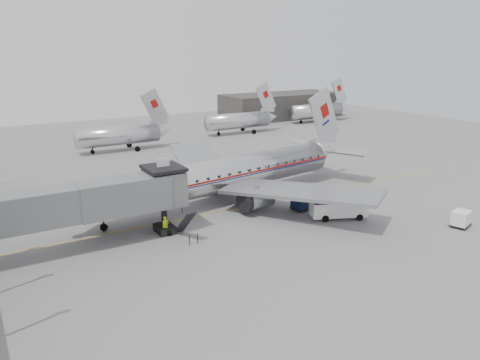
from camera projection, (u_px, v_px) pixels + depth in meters
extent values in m
plane|color=slate|center=(267.00, 226.00, 46.25)|extent=(160.00, 160.00, 0.00)
cube|color=#32302E|center=(281.00, 106.00, 117.21)|extent=(30.00, 12.00, 6.00)
cube|color=gold|center=(259.00, 204.00, 52.68)|extent=(60.00, 0.15, 0.01)
cube|color=#5C5F61|center=(13.00, 213.00, 37.16)|extent=(12.00, 2.80, 3.00)
cube|color=#5C5F61|center=(124.00, 195.00, 41.61)|extent=(8.00, 3.00, 3.10)
cube|color=#5C5F61|center=(164.00, 188.00, 43.92)|extent=(3.20, 3.60, 3.20)
cube|color=black|center=(163.00, 168.00, 43.40)|extent=(3.40, 3.80, 0.30)
cube|color=white|center=(163.00, 163.00, 43.27)|extent=(1.20, 0.15, 0.80)
cylinder|color=black|center=(164.00, 218.00, 44.23)|extent=(0.56, 0.56, 2.80)
cube|color=black|center=(165.00, 229.00, 44.52)|extent=(1.60, 2.20, 0.70)
cylinder|color=black|center=(169.00, 233.00, 43.71)|extent=(0.30, 0.60, 0.60)
cylinder|color=black|center=(161.00, 226.00, 45.36)|extent=(0.30, 0.60, 0.60)
cube|color=black|center=(185.00, 223.00, 42.85)|extent=(0.90, 3.20, 2.90)
cylinder|color=silver|center=(118.00, 136.00, 79.20)|extent=(14.00, 3.20, 3.20)
cube|color=silver|center=(155.00, 107.00, 81.37)|extent=(5.17, 0.26, 6.52)
cylinder|color=black|center=(92.00, 151.00, 77.55)|extent=(0.24, 0.24, 1.00)
cylinder|color=silver|center=(238.00, 121.00, 95.37)|extent=(14.00, 3.20, 3.20)
cube|color=silver|center=(266.00, 97.00, 97.54)|extent=(5.17, 0.26, 6.52)
cylinder|color=black|center=(219.00, 133.00, 93.72)|extent=(0.24, 0.24, 1.00)
cylinder|color=silver|center=(316.00, 111.00, 110.55)|extent=(14.00, 3.20, 3.20)
cube|color=silver|center=(339.00, 91.00, 112.72)|extent=(5.17, 0.26, 6.52)
cylinder|color=black|center=(301.00, 121.00, 108.90)|extent=(0.24, 0.24, 1.00)
cylinder|color=silver|center=(223.00, 175.00, 52.84)|extent=(30.96, 8.13, 3.79)
cone|color=silver|center=(75.00, 206.00, 42.57)|extent=(3.58, 4.19, 3.79)
cone|color=silver|center=(324.00, 151.00, 63.18)|extent=(4.57, 4.15, 3.60)
cube|color=#98100B|center=(223.00, 173.00, 52.77)|extent=(30.96, 8.18, 0.18)
cube|color=navy|center=(223.00, 175.00, 52.83)|extent=(30.96, 8.18, 0.10)
cube|color=silver|center=(324.00, 117.00, 61.71)|extent=(6.27, 1.20, 7.87)
cube|color=gray|center=(199.00, 159.00, 61.67)|extent=(9.88, 17.30, 1.22)
cube|color=gray|center=(301.00, 191.00, 47.91)|extent=(13.50, 16.87, 1.22)
cylinder|color=gray|center=(200.00, 178.00, 57.55)|extent=(3.75, 2.63, 2.15)
cylinder|color=gray|center=(257.00, 199.00, 49.61)|extent=(3.75, 2.63, 2.15)
cylinder|color=black|center=(104.00, 224.00, 44.78)|extent=(0.20, 0.20, 1.33)
cylinder|color=black|center=(223.00, 187.00, 56.71)|extent=(0.27, 0.27, 1.43)
cylinder|color=black|center=(223.00, 189.00, 56.78)|extent=(1.07, 0.50, 1.02)
cylinder|color=black|center=(251.00, 197.00, 52.74)|extent=(0.27, 0.27, 1.43)
cylinder|color=black|center=(251.00, 199.00, 52.81)|extent=(1.07, 0.50, 1.02)
cube|color=white|center=(346.00, 204.00, 48.07)|extent=(4.56, 3.68, 2.33)
cube|color=white|center=(320.00, 209.00, 47.89)|extent=(2.49, 2.66, 1.56)
cube|color=black|center=(320.00, 203.00, 47.71)|extent=(2.00, 2.27, 0.67)
cylinder|color=black|center=(325.00, 219.00, 47.16)|extent=(0.76, 0.55, 0.71)
cylinder|color=black|center=(320.00, 212.00, 49.07)|extent=(0.76, 0.55, 0.71)
cylinder|color=black|center=(359.00, 217.00, 47.54)|extent=(0.76, 0.55, 0.71)
cylinder|color=black|center=(353.00, 211.00, 49.45)|extent=(0.76, 0.55, 0.71)
cube|color=#0D1736|center=(302.00, 201.00, 50.60)|extent=(2.18, 1.68, 1.47)
cube|color=black|center=(302.00, 208.00, 50.81)|extent=(2.29, 1.79, 0.13)
cylinder|color=black|center=(300.00, 211.00, 49.87)|extent=(0.32, 0.14, 0.32)
cylinder|color=black|center=(312.00, 208.00, 50.78)|extent=(0.32, 0.14, 0.32)
cylinder|color=black|center=(292.00, 208.00, 50.88)|extent=(0.32, 0.14, 0.32)
cylinder|color=black|center=(304.00, 205.00, 51.78)|extent=(0.32, 0.14, 0.32)
cube|color=white|center=(461.00, 218.00, 45.77)|extent=(2.26, 1.94, 1.35)
cube|color=black|center=(460.00, 225.00, 45.97)|extent=(2.38, 2.06, 0.12)
cylinder|color=black|center=(464.00, 229.00, 45.06)|extent=(0.31, 0.19, 0.29)
cylinder|color=black|center=(469.00, 224.00, 46.16)|extent=(0.31, 0.19, 0.29)
cylinder|color=black|center=(451.00, 226.00, 45.81)|extent=(0.31, 0.19, 0.29)
cylinder|color=black|center=(457.00, 222.00, 46.90)|extent=(0.31, 0.19, 0.29)
imported|color=#DDF21C|center=(165.00, 226.00, 43.80)|extent=(0.67, 0.45, 1.81)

